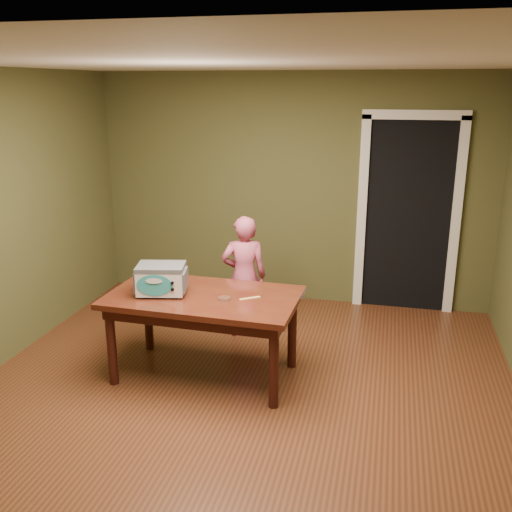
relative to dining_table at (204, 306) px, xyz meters
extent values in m
plane|color=brown|center=(0.38, -0.44, -0.65)|extent=(5.00, 5.00, 0.00)
cube|color=#4A4B28|center=(0.38, 2.06, 0.65)|extent=(4.50, 0.02, 2.60)
cube|color=#4A4B28|center=(0.38, -2.94, 0.65)|extent=(4.50, 0.02, 2.60)
cube|color=white|center=(0.38, -0.44, 1.95)|extent=(4.50, 5.00, 0.02)
cube|color=black|center=(1.68, 2.36, 0.40)|extent=(0.90, 0.60, 2.10)
cube|color=black|center=(1.68, 2.05, 0.40)|extent=(0.90, 0.02, 2.10)
cube|color=white|center=(1.18, 2.03, 0.40)|extent=(0.10, 0.06, 2.20)
cube|color=white|center=(2.18, 2.03, 0.40)|extent=(0.10, 0.06, 2.20)
cube|color=white|center=(1.68, 2.03, 1.50)|extent=(1.10, 0.06, 0.10)
cube|color=#3E130E|center=(0.00, 0.00, 0.07)|extent=(1.63, 0.95, 0.05)
cube|color=black|center=(0.00, 0.00, 0.00)|extent=(1.50, 0.83, 0.10)
cylinder|color=black|center=(-0.71, -0.33, -0.30)|extent=(0.08, 0.08, 0.70)
cylinder|color=black|center=(-0.69, 0.37, -0.30)|extent=(0.08, 0.08, 0.70)
cylinder|color=black|center=(0.69, -0.37, -0.30)|extent=(0.08, 0.08, 0.70)
cylinder|color=black|center=(0.71, 0.33, -0.30)|extent=(0.08, 0.08, 0.70)
cylinder|color=#4C4F54|center=(-0.48, -0.20, 0.11)|extent=(0.03, 0.03, 0.02)
cylinder|color=#4C4F54|center=(-0.52, 0.01, 0.11)|extent=(0.03, 0.03, 0.02)
cylinder|color=#4C4F54|center=(-0.17, -0.13, 0.11)|extent=(0.03, 0.03, 0.02)
cylinder|color=#4C4F54|center=(-0.21, 0.07, 0.11)|extent=(0.03, 0.03, 0.02)
cube|color=silver|center=(-0.35, -0.06, 0.23)|extent=(0.44, 0.35, 0.22)
cube|color=#4C4F54|center=(-0.35, -0.06, 0.34)|extent=(0.44, 0.36, 0.03)
cube|color=#4C4F54|center=(-0.54, -0.10, 0.23)|extent=(0.07, 0.25, 0.17)
cube|color=#4C4F54|center=(-0.15, -0.02, 0.23)|extent=(0.07, 0.25, 0.17)
ellipsoid|color=teal|center=(-0.35, -0.21, 0.23)|extent=(0.29, 0.07, 0.18)
cylinder|color=black|center=(-0.20, -0.18, 0.25)|extent=(0.03, 0.02, 0.03)
cylinder|color=black|center=(-0.20, -0.18, 0.19)|extent=(0.02, 0.02, 0.02)
cylinder|color=silver|center=(0.20, -0.07, 0.11)|extent=(0.10, 0.10, 0.02)
cylinder|color=#4D2819|center=(0.20, -0.07, 0.12)|extent=(0.09, 0.09, 0.01)
cube|color=#F6CA6B|center=(0.41, 0.00, 0.10)|extent=(0.16, 0.13, 0.01)
imported|color=#C14F6D|center=(0.12, 0.91, -0.03)|extent=(0.52, 0.42, 1.24)
camera|label=1|loc=(1.48, -4.28, 1.80)|focal=40.00mm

